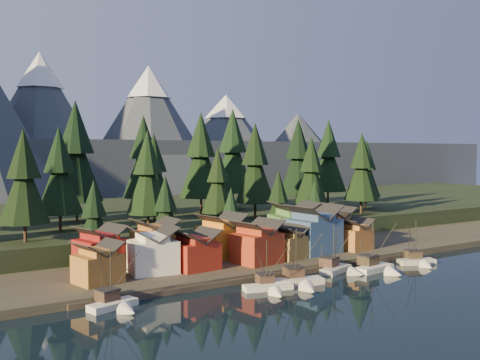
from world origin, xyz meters
TOP-DOWN VIEW (x-y plane):
  - ground at (0.00, 0.00)m, footprint 500.00×500.00m
  - shore_strip at (0.00, 40.00)m, footprint 400.00×50.00m
  - hillside at (0.00, 90.00)m, footprint 420.00×100.00m
  - dock at (0.00, 16.50)m, footprint 80.00×4.00m
  - mountain_ridge at (-4.20, 213.59)m, footprint 560.00×190.00m
  - boat_0 at (-33.39, 11.51)m, footprint 8.59×9.17m
  - boat_2 at (-6.63, 7.60)m, footprint 9.51×9.97m
  - boat_3 at (0.06, 7.53)m, footprint 10.54×11.03m
  - boat_4 at (13.69, 11.55)m, footprint 9.20×9.77m
  - boat_5 at (20.76, 7.77)m, footprint 9.56×10.23m
  - boat_6 at (33.63, 8.16)m, footprint 8.78×9.33m
  - house_front_0 at (-32.37, 23.88)m, footprint 8.61×8.31m
  - house_front_1 at (-21.05, 26.19)m, footprint 9.51×9.20m
  - house_front_2 at (-12.70, 24.69)m, footprint 8.66×8.72m
  - house_front_3 at (1.00, 23.02)m, footprint 10.04×9.70m
  - house_front_4 at (9.55, 23.64)m, footprint 8.29×8.71m
  - house_front_5 at (18.16, 25.26)m, footprint 11.22×10.35m
  - house_front_6 at (29.05, 23.38)m, footprint 8.08×7.74m
  - house_back_0 at (-29.20, 32.61)m, footprint 9.82×9.59m
  - house_back_1 at (-17.18, 33.94)m, footprint 8.28×8.39m
  - house_back_2 at (-2.16, 32.23)m, footprint 10.09×9.47m
  - house_back_3 at (6.34, 31.48)m, footprint 7.80×7.01m
  - house_back_4 at (18.46, 33.25)m, footprint 12.18×11.89m
  - house_back_5 at (29.48, 31.11)m, footprint 8.69×8.79m
  - tree_hill_2 at (-40.00, 48.00)m, footprint 10.12×10.12m
  - tree_hill_3 at (-30.00, 60.00)m, footprint 10.59×10.59m
  - tree_hill_4 at (-22.00, 75.00)m, footprint 13.91×13.91m
  - tree_hill_5 at (-12.00, 50.00)m, footprint 10.23×10.23m
  - tree_hill_6 at (-4.00, 65.00)m, footprint 10.15×10.15m
  - tree_hill_7 at (6.00, 48.00)m, footprint 8.48×8.48m
  - tree_hill_8 at (14.00, 72.00)m, footprint 13.08×13.08m
  - tree_hill_9 at (22.00, 55.00)m, footprint 11.49×11.49m
  - tree_hill_10 at (30.00, 80.00)m, footprint 14.06×14.06m
  - tree_hill_11 at (38.00, 50.00)m, footprint 9.91×9.91m
  - tree_hill_12 at (46.00, 66.00)m, footprint 12.58×12.58m
  - tree_hill_13 at (56.00, 48.00)m, footprint 10.50×10.50m
  - tree_hill_14 at (64.00, 72.00)m, footprint 12.81×12.81m
  - tree_hill_15 at (0.00, 82.00)m, footprint 12.71×12.71m
  - tree_hill_17 at (68.00, 58.00)m, footprint 9.72×9.72m
  - tree_shore_0 at (-28.00, 40.00)m, footprint 7.52×7.52m
  - tree_shore_1 at (-12.00, 40.00)m, footprint 7.72×7.72m
  - tree_shore_2 at (5.00, 40.00)m, footprint 6.33×6.33m
  - tree_shore_3 at (19.00, 40.00)m, footprint 7.95×7.95m
  - tree_shore_4 at (31.00, 40.00)m, footprint 6.89×6.89m

SIDE VIEW (x-z plane):
  - ground at x=0.00m, z-range 0.00..0.00m
  - dock at x=0.00m, z-range 0.00..1.00m
  - shore_strip at x=0.00m, z-range 0.00..1.50m
  - boat_2 at x=-6.63m, z-range -3.15..6.80m
  - boat_6 at x=33.63m, z-range -3.20..7.44m
  - boat_0 at x=-33.39m, z-range -3.20..7.55m
  - boat_3 at x=0.06m, z-range -3.61..7.97m
  - boat_4 at x=13.69m, z-range -3.35..7.81m
  - boat_5 at x=20.76m, z-range -3.58..8.34m
  - hillside at x=0.00m, z-range 0.00..6.00m
  - house_front_4 at x=9.55m, z-range 1.68..8.73m
  - house_front_6 at x=29.05m, z-range 1.69..8.96m
  - house_front_0 at x=-32.37m, z-range 1.69..8.99m
  - house_back_3 at x=6.34m, z-range 1.69..9.33m
  - house_front_2 at x=-12.70m, z-range 1.70..9.53m
  - house_back_0 at x=-29.20m, z-range 1.72..10.58m
  - house_front_3 at x=1.00m, z-range 1.73..10.63m
  - house_front_1 at x=-21.05m, z-range 1.73..10.67m
  - house_back_1 at x=-17.18m, z-range 1.73..10.99m
  - house_back_5 at x=29.48m, z-range 1.73..11.16m
  - house_back_2 at x=-2.16m, z-range 1.74..11.30m
  - house_back_4 at x=18.46m, z-range 1.78..12.75m
  - house_front_5 at x=18.16m, z-range 1.78..12.81m
  - tree_shore_2 at x=5.00m, z-range 2.18..16.92m
  - tree_shore_4 at x=31.00m, z-range 2.24..18.28m
  - tree_shore_0 at x=-28.00m, z-range 2.31..19.83m
  - tree_shore_1 at x=-12.00m, z-range 2.33..20.32m
  - tree_shore_3 at x=19.00m, z-range 2.36..20.89m
  - tree_hill_7 at x=6.00m, z-range 6.92..26.68m
  - tree_hill_17 at x=68.00m, z-range 7.05..29.69m
  - tree_hill_11 at x=38.00m, z-range 7.07..30.16m
  - tree_hill_2 at x=-40.00m, z-range 7.10..30.68m
  - tree_hill_6 at x=-4.00m, z-range 7.10..30.75m
  - tree_hill_5 at x=-12.00m, z-range 7.11..30.93m
  - tree_hill_13 at x=56.00m, z-range 7.14..31.59m
  - tree_hill_3 at x=-30.00m, z-range 7.15..31.81m
  - tree_hill_9 at x=22.00m, z-range 7.25..34.03m
  - tree_hill_12 at x=46.00m, z-range 7.37..36.68m
  - tree_hill_15 at x=0.00m, z-range 7.38..36.99m
  - tree_hill_14 at x=64.00m, z-range 7.40..37.25m
  - tree_hill_8 at x=14.00m, z-range 7.42..37.88m
  - tree_hill_4 at x=-22.00m, z-range 7.52..39.92m
  - tree_hill_10 at x=30.00m, z-range 7.53..40.29m
  - mountain_ridge at x=-4.20m, z-range -18.94..71.06m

